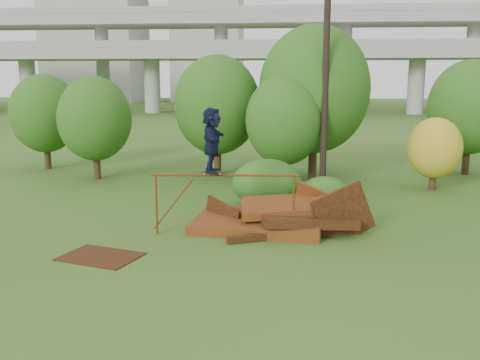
# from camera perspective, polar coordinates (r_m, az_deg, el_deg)

# --- Properties ---
(ground) EXTENTS (240.00, 240.00, 0.00)m
(ground) POSITION_cam_1_polar(r_m,az_deg,el_deg) (15.15, 2.40, -7.42)
(ground) COLOR #2D5116
(ground) RESTS_ON ground
(scrap_pile) EXTENTS (5.84, 3.31, 2.09)m
(scrap_pile) POSITION_cam_1_polar(r_m,az_deg,el_deg) (17.03, 3.92, -4.16)
(scrap_pile) COLOR #461D0C
(scrap_pile) RESTS_ON ground
(grind_rail) EXTENTS (4.49, 0.35, 1.88)m
(grind_rail) POSITION_cam_1_polar(r_m,az_deg,el_deg) (16.22, -1.65, -0.85)
(grind_rail) COLOR #632B0F
(grind_rail) RESTS_ON ground
(skateboard) EXTENTS (0.69, 0.22, 0.07)m
(skateboard) POSITION_cam_1_polar(r_m,az_deg,el_deg) (16.15, -2.98, 0.81)
(skateboard) COLOR black
(skateboard) RESTS_ON grind_rail
(skater) EXTENTS (0.63, 1.81, 1.94)m
(skater) POSITION_cam_1_polar(r_m,az_deg,el_deg) (16.01, -3.01, 4.28)
(skater) COLOR #101633
(skater) RESTS_ON skateboard
(flat_plate) EXTENTS (2.37, 1.99, 0.03)m
(flat_plate) POSITION_cam_1_polar(r_m,az_deg,el_deg) (15.00, -14.67, -7.90)
(flat_plate) COLOR #3A1E0C
(flat_plate) RESTS_ON ground
(tree_0) EXTENTS (3.45, 3.45, 4.86)m
(tree_0) POSITION_cam_1_polar(r_m,az_deg,el_deg) (26.13, -15.26, 6.32)
(tree_0) COLOR black
(tree_0) RESTS_ON ground
(tree_1) EXTENTS (4.24, 4.24, 5.90)m
(tree_1) POSITION_cam_1_polar(r_m,az_deg,el_deg) (26.52, -2.45, 8.00)
(tree_1) COLOR black
(tree_1) RESTS_ON ground
(tree_2) EXTENTS (3.49, 3.49, 4.92)m
(tree_2) POSITION_cam_1_polar(r_m,az_deg,el_deg) (23.92, 4.78, 6.36)
(tree_2) COLOR black
(tree_2) RESTS_ON ground
(tree_3) EXTENTS (5.21, 5.21, 7.23)m
(tree_3) POSITION_cam_1_polar(r_m,az_deg,el_deg) (25.60, 7.93, 9.54)
(tree_3) COLOR black
(tree_3) RESTS_ON ground
(tree_4) EXTENTS (2.27, 2.27, 3.13)m
(tree_4) POSITION_cam_1_polar(r_m,az_deg,el_deg) (24.21, 20.06, 3.21)
(tree_4) COLOR black
(tree_4) RESTS_ON ground
(tree_5) EXTENTS (4.04, 4.04, 5.67)m
(tree_5) POSITION_cam_1_polar(r_m,az_deg,el_deg) (28.76, 23.33, 7.13)
(tree_5) COLOR black
(tree_5) RESTS_ON ground
(tree_6) EXTENTS (3.57, 3.57, 4.99)m
(tree_6) POSITION_cam_1_polar(r_m,az_deg,el_deg) (30.00, -20.11, 6.68)
(tree_6) COLOR black
(tree_6) RESTS_ON ground
(shrub_left) EXTENTS (2.61, 2.41, 1.81)m
(shrub_left) POSITION_cam_1_polar(r_m,az_deg,el_deg) (19.86, 2.89, -0.35)
(shrub_left) COLOR #164B14
(shrub_left) RESTS_ON ground
(shrub_right) EXTENTS (1.77, 1.62, 1.25)m
(shrub_right) POSITION_cam_1_polar(r_m,az_deg,el_deg) (19.60, 9.02, -1.45)
(shrub_right) COLOR #164B14
(shrub_right) RESTS_ON ground
(utility_pole) EXTENTS (1.40, 0.28, 9.66)m
(utility_pole) POSITION_cam_1_polar(r_m,az_deg,el_deg) (23.12, 9.11, 11.07)
(utility_pole) COLOR black
(utility_pole) RESTS_ON ground
(freeway_overpass) EXTENTS (160.00, 15.00, 13.70)m
(freeway_overpass) POSITION_cam_1_polar(r_m,az_deg,el_deg) (77.50, 4.54, 14.86)
(freeway_overpass) COLOR gray
(freeway_overpass) RESTS_ON ground
(building_left) EXTENTS (18.00, 16.00, 35.00)m
(building_left) POSITION_cam_1_polar(r_m,az_deg,el_deg) (116.69, -15.17, 16.68)
(building_left) COLOR #9E9E99
(building_left) RESTS_ON ground
(building_right) EXTENTS (14.00, 14.00, 28.00)m
(building_right) POSITION_cam_1_polar(r_m,az_deg,el_deg) (117.92, -3.39, 15.25)
(building_right) COLOR #9E9E99
(building_right) RESTS_ON ground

